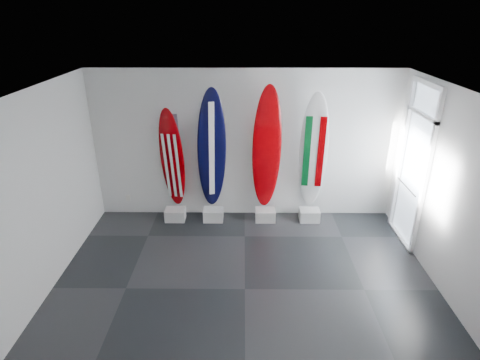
{
  "coord_description": "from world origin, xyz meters",
  "views": [
    {
      "loc": [
        -0.03,
        -4.93,
        4.0
      ],
      "look_at": [
        -0.09,
        1.4,
        1.24
      ],
      "focal_mm": 29.54,
      "sensor_mm": 36.0,
      "label": 1
    }
  ],
  "objects_px": {
    "surfboard_swiss": "(267,149)",
    "surfboard_italy": "(313,152)",
    "surfboard_navy": "(212,150)",
    "surfboard_usa": "(172,159)"
  },
  "relations": [
    {
      "from": "surfboard_navy",
      "to": "surfboard_swiss",
      "type": "xyz_separation_m",
      "value": [
        1.06,
        0.0,
        0.03
      ]
    },
    {
      "from": "surfboard_italy",
      "to": "surfboard_swiss",
      "type": "bearing_deg",
      "value": -172.79
    },
    {
      "from": "surfboard_navy",
      "to": "surfboard_swiss",
      "type": "distance_m",
      "value": 1.06
    },
    {
      "from": "surfboard_italy",
      "to": "surfboard_usa",
      "type": "bearing_deg",
      "value": -172.79
    },
    {
      "from": "surfboard_swiss",
      "to": "surfboard_italy",
      "type": "height_order",
      "value": "surfboard_swiss"
    },
    {
      "from": "surfboard_usa",
      "to": "surfboard_navy",
      "type": "distance_m",
      "value": 0.8
    },
    {
      "from": "surfboard_swiss",
      "to": "surfboard_italy",
      "type": "bearing_deg",
      "value": -9.09
    },
    {
      "from": "surfboard_swiss",
      "to": "surfboard_navy",
      "type": "bearing_deg",
      "value": 170.91
    },
    {
      "from": "surfboard_swiss",
      "to": "surfboard_italy",
      "type": "relative_size",
      "value": 1.05
    },
    {
      "from": "surfboard_italy",
      "to": "surfboard_navy",
      "type": "bearing_deg",
      "value": -172.79
    }
  ]
}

